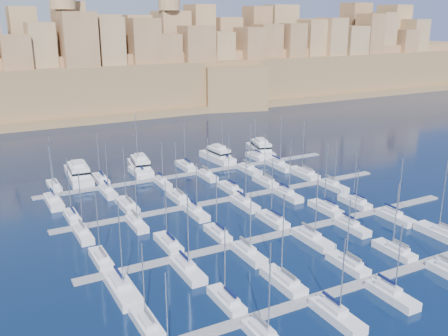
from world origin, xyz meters
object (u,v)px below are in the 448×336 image
sailboat_0 (147,324)px  motor_yacht_a (79,173)px  motor_yacht_b (140,166)px  motor_yacht_c (218,155)px  sailboat_2 (283,281)px  sailboat_4 (395,251)px  motor_yacht_d (261,149)px

sailboat_0 → motor_yacht_a: 71.22m
motor_yacht_b → motor_yacht_c: size_ratio=1.10×
sailboat_0 → sailboat_2: size_ratio=0.82×
sailboat_0 → sailboat_2: bearing=1.5°
sailboat_0 → motor_yacht_b: 73.69m
sailboat_2 → sailboat_4: (23.84, -0.49, -0.02)m
sailboat_2 → motor_yacht_d: sailboat_2 is taller
sailboat_0 → motor_yacht_b: sailboat_0 is taller
motor_yacht_a → motor_yacht_b: (16.57, -0.99, -0.00)m
sailboat_2 → motor_yacht_a: 72.15m
sailboat_4 → sailboat_0: bearing=-179.9°
sailboat_0 → motor_yacht_a: bearing=84.6°
sailboat_2 → motor_yacht_d: bearing=60.4°
motor_yacht_b → motor_yacht_d: same height
motor_yacht_a → motor_yacht_d: same height
sailboat_2 → motor_yacht_b: size_ratio=0.97×
sailboat_4 → motor_yacht_b: bearing=108.6°
sailboat_2 → sailboat_4: bearing=-1.2°
sailboat_0 → sailboat_2: 23.02m
sailboat_0 → motor_yacht_c: bearing=55.8°
sailboat_0 → motor_yacht_b: size_ratio=0.80×
sailboat_2 → motor_yacht_c: 72.79m
motor_yacht_a → motor_yacht_b: bearing=-3.4°
motor_yacht_d → motor_yacht_a: bearing=179.1°
sailboat_2 → motor_yacht_b: (0.29, 69.29, 0.97)m
sailboat_4 → motor_yacht_d: sailboat_4 is taller
motor_yacht_b → motor_yacht_a: bearing=176.6°
motor_yacht_a → motor_yacht_d: size_ratio=1.09×
motor_yacht_b → sailboat_4: bearing=-71.4°
motor_yacht_c → motor_yacht_a: bearing=177.7°
motor_yacht_b → motor_yacht_d: bearing=0.2°
motor_yacht_b → motor_yacht_c: same height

